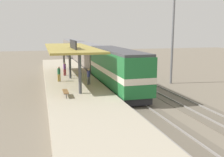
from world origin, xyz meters
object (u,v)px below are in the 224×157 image
at_px(passenger_carriage_front, 87,55).
at_px(person_walking, 59,73).
at_px(passenger_carriage_rear, 73,48).
at_px(light_mast, 174,15).
at_px(person_boarding, 65,68).
at_px(platform_bench, 66,92).
at_px(person_waiting, 89,76).
at_px(locomotive, 116,69).

distance_m(passenger_carriage_front, person_walking, 16.73).
bearing_deg(passenger_carriage_rear, light_mast, -78.03).
relative_size(passenger_carriage_rear, light_mast, 1.71).
height_order(person_walking, person_boarding, same).
bearing_deg(platform_bench, passenger_carriage_rear, 82.16).
relative_size(platform_bench, person_waiting, 0.99).
bearing_deg(platform_bench, person_boarding, 85.03).
relative_size(platform_bench, passenger_carriage_rear, 0.08).
relative_size(platform_bench, person_walking, 0.99).
relative_size(platform_bench, person_boarding, 0.99).
distance_m(platform_bench, person_boarding, 11.05).
xyz_separation_m(locomotive, person_waiting, (-3.11, -0.14, -0.56)).
height_order(platform_bench, light_mast, light_mast).
distance_m(person_walking, person_boarding, 3.96).
distance_m(passenger_carriage_rear, light_mast, 38.10).
xyz_separation_m(light_mast, person_walking, (-13.84, 0.40, -6.54)).
distance_m(person_waiting, person_boarding, 6.67).
distance_m(passenger_carriage_front, light_mast, 18.81).
height_order(passenger_carriage_front, person_walking, passenger_carriage_front).
bearing_deg(passenger_carriage_rear, locomotive, -90.00).
bearing_deg(platform_bench, passenger_carriage_front, 75.23).
xyz_separation_m(person_walking, person_boarding, (1.00, 3.84, 0.00)).
height_order(locomotive, passenger_carriage_front, locomotive).
xyz_separation_m(passenger_carriage_rear, light_mast, (7.80, -36.80, 6.08)).
bearing_deg(person_boarding, person_waiting, -73.12).
bearing_deg(light_mast, passenger_carriage_rear, 101.97).
xyz_separation_m(light_mast, person_boarding, (-12.84, 4.24, -6.54)).
height_order(locomotive, passenger_carriage_rear, locomotive).
distance_m(locomotive, person_walking, 6.53).
relative_size(person_waiting, person_walking, 1.00).
relative_size(platform_bench, locomotive, 0.12).
bearing_deg(person_boarding, light_mast, -18.26).
bearing_deg(person_boarding, platform_bench, -94.97).
bearing_deg(person_boarding, passenger_carriage_rear, 81.19).
xyz_separation_m(locomotive, passenger_carriage_rear, (0.00, 38.80, -0.10)).
distance_m(passenger_carriage_front, person_boarding, 12.80).
bearing_deg(passenger_carriage_front, light_mast, -64.01).
bearing_deg(locomotive, person_walking, 158.30).
distance_m(locomotive, passenger_carriage_rear, 38.80).
distance_m(locomotive, passenger_carriage_front, 18.00).
height_order(locomotive, light_mast, light_mast).
height_order(passenger_carriage_front, person_waiting, passenger_carriage_front).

